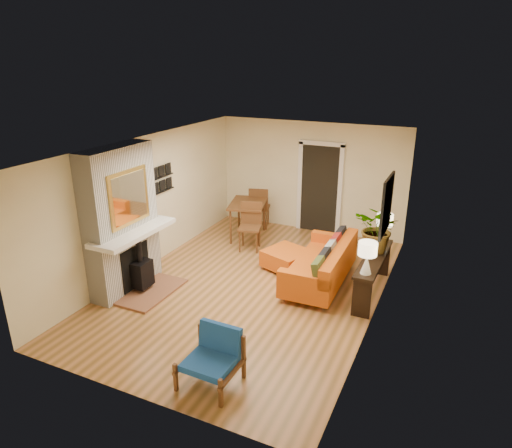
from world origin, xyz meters
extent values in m
plane|color=#BC7B48|center=(0.00, 0.00, 0.00)|extent=(6.50, 6.50, 0.00)
plane|color=white|center=(0.00, 0.00, 2.60)|extent=(6.50, 6.50, 0.00)
plane|color=#FDF3C6|center=(0.00, 3.25, 1.30)|extent=(4.50, 0.00, 4.50)
plane|color=#FDF3C6|center=(0.00, -3.25, 1.30)|extent=(4.50, 0.00, 4.50)
plane|color=#FDF3C6|center=(-2.25, 0.00, 1.30)|extent=(0.00, 6.50, 6.50)
plane|color=#FDF3C6|center=(2.25, 0.00, 1.30)|extent=(0.00, 6.50, 6.50)
cube|color=black|center=(0.25, 3.22, 1.05)|extent=(0.88, 0.06, 2.10)
cube|color=white|center=(-0.24, 3.21, 1.05)|extent=(0.10, 0.08, 2.18)
cube|color=white|center=(0.74, 3.21, 1.05)|extent=(0.10, 0.08, 2.18)
cube|color=white|center=(0.25, 3.21, 2.13)|extent=(1.08, 0.08, 0.10)
cube|color=black|center=(2.22, 0.40, 1.75)|extent=(0.04, 0.85, 0.95)
cube|color=slate|center=(2.19, 0.40, 1.75)|extent=(0.01, 0.70, 0.80)
cube|color=black|center=(-2.21, 0.35, 1.42)|extent=(0.06, 0.95, 0.02)
cube|color=black|center=(-2.21, 0.35, 1.72)|extent=(0.06, 0.95, 0.02)
cube|color=white|center=(-2.04, -1.00, 1.86)|extent=(0.42, 1.50, 1.48)
cube|color=white|center=(-2.04, -1.00, 0.56)|extent=(0.42, 1.50, 1.12)
cube|color=white|center=(-1.79, -1.00, 1.12)|extent=(0.60, 1.68, 0.08)
cube|color=black|center=(-1.83, -1.00, 0.45)|extent=(0.03, 0.72, 0.78)
cube|color=brown|center=(-1.53, -1.00, 0.02)|extent=(0.75, 1.30, 0.04)
cube|color=black|center=(-1.71, -1.00, 0.34)|extent=(0.30, 0.36, 0.48)
cylinder|color=black|center=(-1.71, -1.00, 0.78)|extent=(0.10, 0.10, 0.40)
cube|color=gold|center=(-1.82, -1.00, 1.75)|extent=(0.04, 0.95, 0.95)
cube|color=silver|center=(-1.80, -1.00, 1.75)|extent=(0.01, 0.82, 0.82)
cylinder|color=silver|center=(0.76, -0.28, 0.05)|extent=(0.04, 0.04, 0.10)
cylinder|color=silver|center=(1.47, -0.26, 0.05)|extent=(0.04, 0.04, 0.10)
cylinder|color=silver|center=(0.72, 1.61, 0.05)|extent=(0.04, 0.04, 0.10)
cylinder|color=silver|center=(1.43, 1.63, 0.05)|extent=(0.04, 0.04, 0.10)
cube|color=#C75F12|center=(1.09, 0.67, 0.25)|extent=(0.96, 2.15, 0.30)
cube|color=#C75F12|center=(1.45, 0.68, 0.58)|extent=(0.25, 2.14, 0.36)
cube|color=#C75F12|center=(1.11, -0.30, 0.51)|extent=(0.92, 0.20, 0.20)
cube|color=#C75F12|center=(1.07, 1.65, 0.51)|extent=(0.92, 0.20, 0.20)
cube|color=#455123|center=(1.32, -0.13, 0.63)|extent=(0.21, 0.41, 0.42)
cube|color=black|center=(1.32, 0.27, 0.63)|extent=(0.21, 0.41, 0.42)
cube|color=#A3A49E|center=(1.31, 0.68, 0.63)|extent=(0.21, 0.41, 0.42)
cube|color=maroon|center=(1.30, 1.03, 0.63)|extent=(0.21, 0.41, 0.42)
cube|color=black|center=(1.29, 1.44, 0.63)|extent=(0.21, 0.41, 0.42)
cylinder|color=silver|center=(-0.08, 0.75, 0.03)|extent=(0.05, 0.05, 0.06)
cylinder|color=silver|center=(0.51, 0.54, 0.03)|extent=(0.05, 0.05, 0.06)
cylinder|color=silver|center=(0.13, 1.34, 0.03)|extent=(0.05, 0.05, 0.06)
cylinder|color=silver|center=(0.72, 1.13, 0.03)|extent=(0.05, 0.05, 0.06)
cube|color=#C75F12|center=(0.32, 0.94, 0.23)|extent=(0.98, 0.98, 0.33)
cube|color=brown|center=(0.35, -2.64, 0.27)|extent=(0.06, 0.68, 0.05)
cube|color=brown|center=(0.34, -2.94, 0.20)|extent=(0.05, 0.05, 0.40)
cube|color=brown|center=(0.36, -2.34, 0.32)|extent=(0.05, 0.05, 0.64)
cube|color=brown|center=(1.01, -2.66, 0.27)|extent=(0.06, 0.68, 0.05)
cube|color=brown|center=(1.00, -2.96, 0.20)|extent=(0.05, 0.05, 0.40)
cube|color=brown|center=(1.01, -2.36, 0.32)|extent=(0.05, 0.05, 0.64)
cube|color=#1B4CA6|center=(0.68, -2.65, 0.33)|extent=(0.61, 0.58, 0.09)
cube|color=#1B4CA6|center=(0.68, -2.38, 0.55)|extent=(0.60, 0.16, 0.37)
cube|color=brown|center=(-1.12, 2.15, 0.82)|extent=(1.05, 1.28, 0.04)
cylinder|color=brown|center=(-1.28, 1.61, 0.40)|extent=(0.06, 0.06, 0.80)
cylinder|color=brown|center=(-0.69, 1.78, 0.40)|extent=(0.06, 0.06, 0.80)
cylinder|color=brown|center=(-1.54, 2.53, 0.40)|extent=(0.06, 0.06, 0.80)
cylinder|color=brown|center=(-0.95, 2.70, 0.40)|extent=(0.06, 0.06, 0.80)
cube|color=brown|center=(-0.76, 1.51, 0.50)|extent=(0.57, 0.57, 0.04)
cube|color=brown|center=(-0.82, 1.72, 0.78)|extent=(0.46, 0.17, 0.51)
cylinder|color=brown|center=(-0.89, 1.27, 0.24)|extent=(0.04, 0.04, 0.49)
cylinder|color=brown|center=(-0.53, 1.38, 0.24)|extent=(0.04, 0.04, 0.49)
cylinder|color=brown|center=(-0.99, 1.64, 0.24)|extent=(0.04, 0.04, 0.49)
cylinder|color=brown|center=(-0.63, 1.74, 0.24)|extent=(0.04, 0.04, 0.49)
cube|color=brown|center=(-1.15, 2.89, 0.50)|extent=(0.57, 0.57, 0.04)
cube|color=brown|center=(-1.09, 2.68, 0.78)|extent=(0.46, 0.17, 0.51)
cylinder|color=brown|center=(-1.28, 2.66, 0.24)|extent=(0.04, 0.04, 0.49)
cylinder|color=brown|center=(-0.92, 2.76, 0.24)|extent=(0.04, 0.04, 0.49)
cylinder|color=brown|center=(-1.38, 3.02, 0.24)|extent=(0.04, 0.04, 0.49)
cylinder|color=brown|center=(-1.02, 3.12, 0.24)|extent=(0.04, 0.04, 0.49)
cube|color=black|center=(2.07, 0.62, 0.70)|extent=(0.34, 1.85, 0.05)
cube|color=black|center=(2.07, -0.23, 0.34)|extent=(0.30, 0.04, 0.68)
cube|color=black|center=(2.07, 1.47, 0.34)|extent=(0.30, 0.04, 0.68)
cone|color=white|center=(2.07, -0.08, 0.88)|extent=(0.18, 0.18, 0.30)
cylinder|color=white|center=(2.07, -0.08, 1.05)|extent=(0.03, 0.03, 0.06)
cylinder|color=#FFEABF|center=(2.07, -0.08, 1.16)|extent=(0.30, 0.30, 0.22)
cone|color=white|center=(2.07, 1.40, 0.88)|extent=(0.18, 0.18, 0.30)
cylinder|color=white|center=(2.07, 1.40, 1.05)|extent=(0.03, 0.03, 0.06)
cylinder|color=#FFEABF|center=(2.07, 1.40, 1.16)|extent=(0.30, 0.30, 0.22)
imported|color=#1E5919|center=(2.06, 0.87, 1.16)|extent=(0.95, 0.88, 0.87)
camera|label=1|loc=(3.25, -6.78, 4.01)|focal=32.00mm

